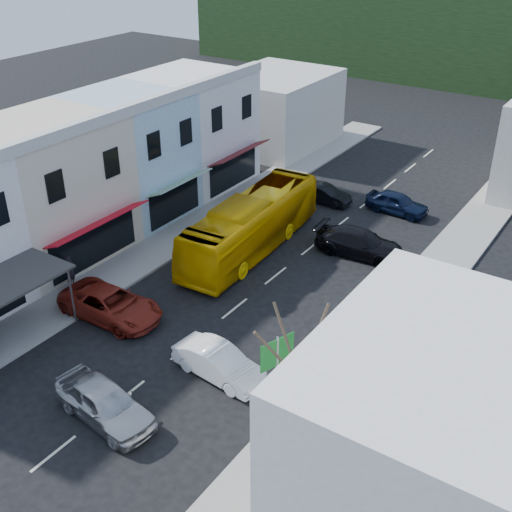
{
  "coord_description": "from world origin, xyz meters",
  "views": [
    {
      "loc": [
        16.34,
        -18.46,
        18.61
      ],
      "look_at": [
        0.0,
        6.0,
        2.2
      ],
      "focal_mm": 45.0,
      "sensor_mm": 36.0,
      "label": 1
    }
  ],
  "objects_px": {
    "car_red": "(111,305)",
    "bus": "(251,227)",
    "car_white": "(219,363)",
    "pedestrian_left": "(71,272)",
    "direction_sign": "(277,374)",
    "car_silver": "(105,405)",
    "street_tree": "(299,379)"
  },
  "relations": [
    {
      "from": "bus",
      "to": "street_tree",
      "type": "distance_m",
      "value": 16.9
    },
    {
      "from": "car_white",
      "to": "car_red",
      "type": "xyz_separation_m",
      "value": [
        -7.29,
        0.68,
        0.0
      ]
    },
    {
      "from": "bus",
      "to": "street_tree",
      "type": "xyz_separation_m",
      "value": [
        10.75,
        -12.83,
        2.3
      ]
    },
    {
      "from": "car_white",
      "to": "bus",
      "type": "bearing_deg",
      "value": 32.44
    },
    {
      "from": "car_white",
      "to": "car_red",
      "type": "height_order",
      "value": "same"
    },
    {
      "from": "street_tree",
      "to": "direction_sign",
      "type": "bearing_deg",
      "value": 138.12
    },
    {
      "from": "car_white",
      "to": "street_tree",
      "type": "height_order",
      "value": "street_tree"
    },
    {
      "from": "street_tree",
      "to": "pedestrian_left",
      "type": "bearing_deg",
      "value": 167.1
    },
    {
      "from": "bus",
      "to": "direction_sign",
      "type": "relative_size",
      "value": 3.14
    },
    {
      "from": "car_silver",
      "to": "car_red",
      "type": "bearing_deg",
      "value": 50.54
    },
    {
      "from": "car_silver",
      "to": "pedestrian_left",
      "type": "xyz_separation_m",
      "value": [
        -8.8,
        6.2,
        0.3
      ]
    },
    {
      "from": "bus",
      "to": "car_white",
      "type": "height_order",
      "value": "bus"
    },
    {
      "from": "car_white",
      "to": "pedestrian_left",
      "type": "bearing_deg",
      "value": 87.52
    },
    {
      "from": "bus",
      "to": "car_white",
      "type": "relative_size",
      "value": 2.64
    },
    {
      "from": "direction_sign",
      "to": "street_tree",
      "type": "bearing_deg",
      "value": -22.87
    },
    {
      "from": "car_red",
      "to": "street_tree",
      "type": "xyz_separation_m",
      "value": [
        12.6,
        -2.93,
        3.15
      ]
    },
    {
      "from": "bus",
      "to": "direction_sign",
      "type": "xyz_separation_m",
      "value": [
        8.69,
        -10.98,
        0.3
      ]
    },
    {
      "from": "pedestrian_left",
      "to": "car_silver",
      "type": "bearing_deg",
      "value": -142.66
    },
    {
      "from": "bus",
      "to": "car_red",
      "type": "relative_size",
      "value": 2.52
    },
    {
      "from": "pedestrian_left",
      "to": "direction_sign",
      "type": "xyz_separation_m",
      "value": [
        14.3,
        -1.9,
        0.85
      ]
    },
    {
      "from": "car_red",
      "to": "bus",
      "type": "bearing_deg",
      "value": -12.35
    },
    {
      "from": "bus",
      "to": "pedestrian_left",
      "type": "bearing_deg",
      "value": -125.35
    },
    {
      "from": "car_red",
      "to": "street_tree",
      "type": "height_order",
      "value": "street_tree"
    },
    {
      "from": "car_silver",
      "to": "car_white",
      "type": "relative_size",
      "value": 1.0
    },
    {
      "from": "car_silver",
      "to": "pedestrian_left",
      "type": "height_order",
      "value": "pedestrian_left"
    },
    {
      "from": "direction_sign",
      "to": "car_red",
      "type": "bearing_deg",
      "value": -166.82
    },
    {
      "from": "car_silver",
      "to": "car_red",
      "type": "xyz_separation_m",
      "value": [
        -5.03,
        5.38,
        0.0
      ]
    },
    {
      "from": "car_red",
      "to": "pedestrian_left",
      "type": "bearing_deg",
      "value": 75.92
    },
    {
      "from": "pedestrian_left",
      "to": "direction_sign",
      "type": "distance_m",
      "value": 14.45
    },
    {
      "from": "car_silver",
      "to": "pedestrian_left",
      "type": "relative_size",
      "value": 2.59
    },
    {
      "from": "car_white",
      "to": "street_tree",
      "type": "distance_m",
      "value": 6.57
    },
    {
      "from": "car_red",
      "to": "pedestrian_left",
      "type": "xyz_separation_m",
      "value": [
        -3.76,
        0.82,
        0.3
      ]
    }
  ]
}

